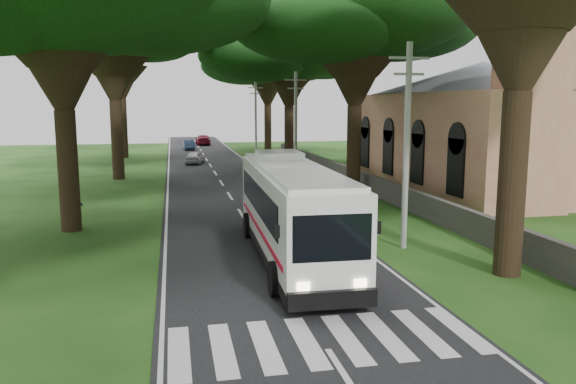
{
  "coord_description": "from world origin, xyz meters",
  "views": [
    {
      "loc": [
        -3.4,
        -14.37,
        5.67
      ],
      "look_at": [
        1.07,
        7.29,
        2.2
      ],
      "focal_mm": 35.0,
      "sensor_mm": 36.0,
      "label": 1
    }
  ],
  "objects": [
    {
      "name": "ground",
      "position": [
        0.0,
        0.0,
        0.0
      ],
      "size": [
        140.0,
        140.0,
        0.0
      ],
      "primitive_type": "plane",
      "color": "#194012",
      "rests_on": "ground"
    },
    {
      "name": "road",
      "position": [
        0.0,
        25.0,
        0.01
      ],
      "size": [
        8.0,
        120.0,
        0.04
      ],
      "primitive_type": "cube",
      "color": "black",
      "rests_on": "ground"
    },
    {
      "name": "crosswalk",
      "position": [
        0.0,
        -2.0,
        0.0
      ],
      "size": [
        8.0,
        3.0,
        0.01
      ],
      "primitive_type": "cube",
      "color": "silver",
      "rests_on": "ground"
    },
    {
      "name": "property_wall",
      "position": [
        9.0,
        24.0,
        0.6
      ],
      "size": [
        0.35,
        50.0,
        1.2
      ],
      "primitive_type": "cube",
      "color": "#383533",
      "rests_on": "ground"
    },
    {
      "name": "church",
      "position": [
        17.86,
        21.55,
        4.91
      ],
      "size": [
        14.0,
        24.0,
        11.6
      ],
      "color": "#B96F5A",
      "rests_on": "ground"
    },
    {
      "name": "pole_near",
      "position": [
        5.5,
        6.0,
        4.18
      ],
      "size": [
        1.6,
        0.24,
        8.0
      ],
      "color": "gray",
      "rests_on": "ground"
    },
    {
      "name": "pole_mid",
      "position": [
        5.5,
        26.0,
        4.18
      ],
      "size": [
        1.6,
        0.24,
        8.0
      ],
      "color": "gray",
      "rests_on": "ground"
    },
    {
      "name": "pole_far",
      "position": [
        5.5,
        46.0,
        4.18
      ],
      "size": [
        1.6,
        0.24,
        8.0
      ],
      "color": "gray",
      "rests_on": "ground"
    },
    {
      "name": "tree_l_midb",
      "position": [
        -7.5,
        30.0,
        12.0
      ],
      "size": [
        13.71,
        13.71,
        15.07
      ],
      "color": "black",
      "rests_on": "ground"
    },
    {
      "name": "tree_l_far",
      "position": [
        -8.5,
        48.0,
        12.59
      ],
      "size": [
        13.28,
        13.28,
        15.6
      ],
      "color": "black",
      "rests_on": "ground"
    },
    {
      "name": "tree_r_mida",
      "position": [
        8.0,
        20.0,
        11.2
      ],
      "size": [
        14.5,
        14.5,
        14.39
      ],
      "color": "black",
      "rests_on": "ground"
    },
    {
      "name": "tree_r_midb",
      "position": [
        7.5,
        38.0,
        10.98
      ],
      "size": [
        15.51,
        15.51,
        14.35
      ],
      "color": "black",
      "rests_on": "ground"
    },
    {
      "name": "tree_r_far",
      "position": [
        8.5,
        56.0,
        11.26
      ],
      "size": [
        15.19,
        15.19,
        14.58
      ],
      "color": "black",
      "rests_on": "ground"
    },
    {
      "name": "coach_bus",
      "position": [
        0.8,
        5.34,
        1.86
      ],
      "size": [
        3.01,
        11.8,
        3.46
      ],
      "rotation": [
        0.0,
        0.0,
        -0.03
      ],
      "color": "white",
      "rests_on": "ground"
    },
    {
      "name": "distant_car_a",
      "position": [
        -1.32,
        39.73,
        0.64
      ],
      "size": [
        2.17,
        3.8,
        1.22
      ],
      "primitive_type": "imported",
      "rotation": [
        0.0,
        0.0,
        2.93
      ],
      "color": "#A1A0A4",
      "rests_on": "road"
    },
    {
      "name": "distant_car_b",
      "position": [
        -1.37,
        56.78,
        0.64
      ],
      "size": [
        1.47,
        3.75,
        1.21
      ],
      "primitive_type": "imported",
      "rotation": [
        0.0,
        0.0,
        0.05
      ],
      "color": "navy",
      "rests_on": "road"
    },
    {
      "name": "distant_car_c",
      "position": [
        0.8,
        65.03,
        0.73
      ],
      "size": [
        1.97,
        4.84,
        1.4
      ],
      "primitive_type": "imported",
      "rotation": [
        0.0,
        0.0,
        3.14
      ],
      "color": "maroon",
      "rests_on": "road"
    },
    {
      "name": "pedestrian",
      "position": [
        -7.75,
        12.36,
        0.96
      ],
      "size": [
        0.51,
        0.73,
        1.91
      ],
      "primitive_type": "imported",
      "rotation": [
        0.0,
        0.0,
        1.65
      ],
      "color": "black",
      "rests_on": "ground"
    }
  ]
}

